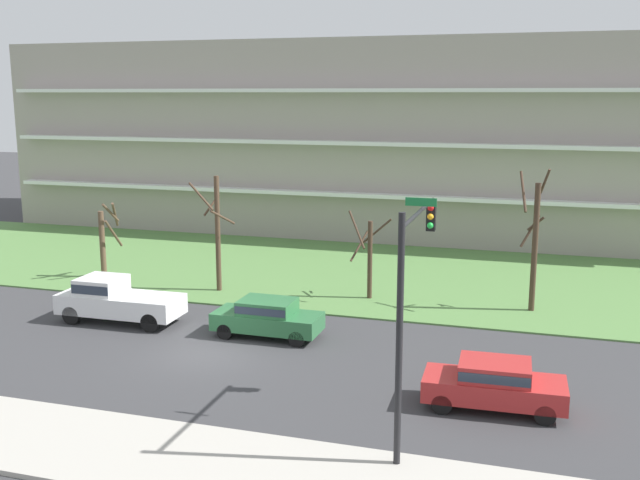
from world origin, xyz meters
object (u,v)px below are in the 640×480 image
(tree_left, at_px, (217,230))
(pickup_white_near_left, at_px, (116,299))
(sedan_green_center_left, at_px, (267,316))
(sedan_red_center_right, at_px, (494,383))
(tree_center, at_px, (368,255))
(tree_right, at_px, (534,241))
(traffic_signal_mast, at_px, (412,282))
(tree_far_left, at_px, (105,239))

(tree_left, bearing_deg, pickup_white_near_left, -110.72)
(sedan_green_center_left, height_order, sedan_red_center_right, same)
(tree_center, height_order, pickup_white_near_left, tree_center)
(sedan_red_center_right, bearing_deg, pickup_white_near_left, 162.44)
(pickup_white_near_left, xyz_separation_m, sedan_red_center_right, (16.39, -4.50, -0.14))
(tree_left, height_order, tree_right, tree_right)
(tree_right, height_order, traffic_signal_mast, traffic_signal_mast)
(tree_far_left, relative_size, sedan_red_center_right, 0.95)
(sedan_red_center_right, xyz_separation_m, traffic_signal_mast, (-2.19, -2.88, 3.82))
(sedan_red_center_right, bearing_deg, tree_center, 118.74)
(tree_right, relative_size, sedan_red_center_right, 1.47)
(tree_left, relative_size, tree_center, 1.35)
(tree_left, distance_m, sedan_red_center_right, 17.68)
(sedan_green_center_left, bearing_deg, tree_far_left, -28.63)
(tree_center, bearing_deg, tree_left, -173.11)
(tree_left, height_order, sedan_green_center_left, tree_left)
(tree_far_left, relative_size, traffic_signal_mast, 0.61)
(tree_right, xyz_separation_m, sedan_red_center_right, (-0.87, -11.30, -2.41))
(tree_center, xyz_separation_m, tree_right, (7.58, 0.12, 1.07))
(tree_left, bearing_deg, sedan_green_center_left, -49.94)
(pickup_white_near_left, xyz_separation_m, traffic_signal_mast, (14.20, -7.38, 3.68))
(tree_left, xyz_separation_m, tree_center, (7.49, 0.91, -0.94))
(tree_far_left, height_order, sedan_red_center_right, tree_far_left)
(tree_left, xyz_separation_m, pickup_white_near_left, (-2.19, -5.78, -2.13))
(tree_far_left, height_order, traffic_signal_mast, traffic_signal_mast)
(tree_left, height_order, traffic_signal_mast, traffic_signal_mast)
(sedan_red_center_right, distance_m, traffic_signal_mast, 5.27)
(traffic_signal_mast, bearing_deg, tree_left, 132.38)
(sedan_green_center_left, bearing_deg, tree_center, -111.08)
(tree_center, bearing_deg, traffic_signal_mast, -72.19)
(pickup_white_near_left, height_order, sedan_green_center_left, pickup_white_near_left)
(pickup_white_near_left, bearing_deg, traffic_signal_mast, 151.80)
(tree_far_left, distance_m, tree_center, 14.35)
(tree_center, relative_size, tree_right, 0.66)
(tree_center, height_order, traffic_signal_mast, traffic_signal_mast)
(tree_far_left, xyz_separation_m, tree_center, (14.35, 0.18, 0.05))
(tree_right, bearing_deg, sedan_green_center_left, -146.33)
(tree_center, distance_m, sedan_red_center_right, 13.11)
(traffic_signal_mast, bearing_deg, pickup_white_near_left, 152.54)
(tree_center, xyz_separation_m, sedan_green_center_left, (-2.63, -6.69, -1.34))
(tree_left, height_order, sedan_red_center_right, tree_left)
(tree_far_left, xyz_separation_m, pickup_white_near_left, (4.67, -6.51, -1.14))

